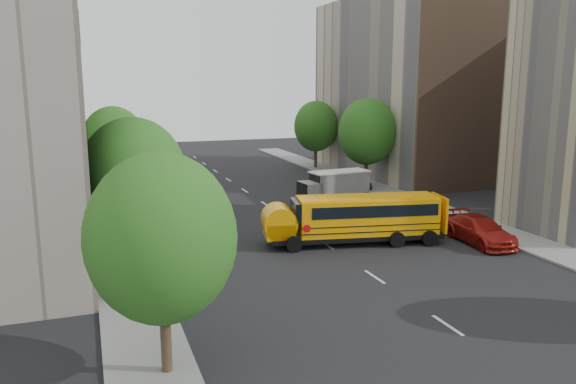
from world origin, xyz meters
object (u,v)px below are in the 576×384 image
street_tree_5 (316,126)px  street_tree_0 (161,238)px  street_tree_1 (134,179)px  school_bus (354,217)px  parked_car_2 (131,184)px  parked_car_1 (146,216)px  street_tree_2 (114,143)px  street_tree_4 (367,132)px  safari_truck (335,186)px  parked_car_3 (479,230)px  parked_car_0 (190,271)px  parked_car_4 (353,180)px

street_tree_5 → street_tree_0: bearing=-118.8°
street_tree_1 → school_bus: bearing=7.8°
street_tree_0 → parked_car_2: (1.40, 32.49, -3.89)m
parked_car_1 → street_tree_2: bearing=-76.6°
street_tree_4 → school_bus: size_ratio=0.76×
street_tree_0 → safari_truck: 28.25m
parked_car_1 → street_tree_1: bearing=85.4°
street_tree_5 → parked_car_1: bearing=-136.3°
street_tree_1 → safari_truck: 21.11m
parked_car_1 → parked_car_3: bearing=152.1°
street_tree_0 → street_tree_5: bearing=61.2°
street_tree_4 → parked_car_3: bearing=-96.7°
street_tree_5 → parked_car_0: street_tree_5 is taller
street_tree_1 → safari_truck: street_tree_1 is taller
street_tree_4 → parked_car_2: (-20.60, 4.49, -4.33)m
parked_car_0 → parked_car_3: 17.64m
street_tree_5 → parked_car_4: (-1.40, -12.21, -3.93)m
street_tree_1 → parked_car_3: street_tree_1 is taller
parked_car_0 → parked_car_2: bearing=-90.2°
street_tree_0 → street_tree_4: bearing=51.8°
parked_car_1 → street_tree_4: bearing=-156.4°
safari_truck → parked_car_4: (4.16, 5.06, -0.57)m
street_tree_1 → parked_car_0: size_ratio=2.00×
street_tree_4 → parked_car_4: bearing=-171.4°
parked_car_2 → parked_car_4: parked_car_4 is taller
street_tree_1 → parked_car_4: 27.54m
parked_car_0 → parked_car_3: (17.60, 1.15, 0.12)m
parked_car_1 → parked_car_0: bearing=96.9°
safari_truck → parked_car_2: size_ratio=1.14×
school_bus → safari_truck: bearing=82.0°
street_tree_5 → parked_car_1: size_ratio=1.81×
street_tree_5 → parked_car_3: 31.09m
safari_truck → parked_car_0: safari_truck is taller
parked_car_2 → parked_car_3: parked_car_3 is taller
parked_car_0 → parked_car_4: (18.40, 19.70, 0.10)m
parked_car_0 → parked_car_4: 26.96m
street_tree_2 → parked_car_4: 21.00m
parked_car_1 → street_tree_0: bearing=89.2°
street_tree_4 → parked_car_0: 28.42m
street_tree_2 → safari_truck: size_ratio=1.26×
parked_car_3 → street_tree_4: bearing=86.9°
parked_car_0 → parked_car_4: bearing=-135.2°
street_tree_0 → street_tree_1: bearing=90.0°
street_tree_4 → parked_car_0: size_ratio=2.05×
street_tree_5 → street_tree_1: bearing=-126.3°
street_tree_0 → street_tree_2: bearing=90.0°
street_tree_5 → parked_car_4: street_tree_5 is taller
parked_car_0 → parked_car_1: bearing=-88.4°
school_bus → parked_car_3: (7.13, -2.49, -0.83)m
street_tree_0 → parked_car_4: bearing=53.5°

